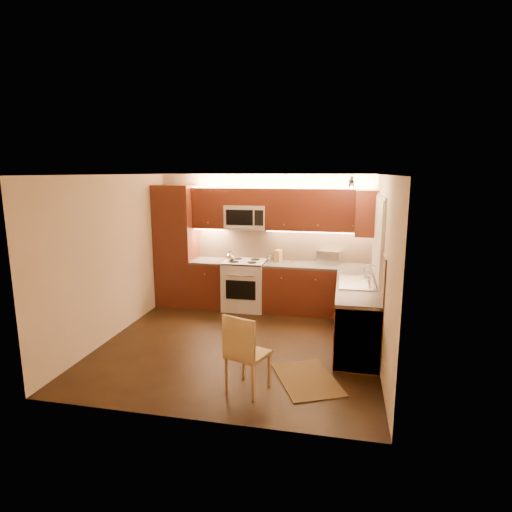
% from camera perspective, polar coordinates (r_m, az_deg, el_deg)
% --- Properties ---
extents(floor, '(4.00, 4.00, 0.01)m').
position_cam_1_polar(floor, '(6.46, -2.35, -11.84)').
color(floor, black).
rests_on(floor, ground).
extents(ceiling, '(4.00, 4.00, 0.01)m').
position_cam_1_polar(ceiling, '(5.94, -2.55, 10.93)').
color(ceiling, beige).
rests_on(ceiling, ground).
extents(wall_back, '(4.00, 0.01, 2.50)m').
position_cam_1_polar(wall_back, '(8.00, 1.07, 2.04)').
color(wall_back, beige).
rests_on(wall_back, ground).
extents(wall_front, '(4.00, 0.01, 2.50)m').
position_cam_1_polar(wall_front, '(4.23, -9.15, -6.56)').
color(wall_front, beige).
rests_on(wall_front, ground).
extents(wall_left, '(0.01, 4.00, 2.50)m').
position_cam_1_polar(wall_left, '(6.84, -18.92, -0.16)').
color(wall_left, beige).
rests_on(wall_left, ground).
extents(wall_right, '(0.01, 4.00, 2.50)m').
position_cam_1_polar(wall_right, '(5.92, 16.68, -1.74)').
color(wall_right, beige).
rests_on(wall_right, ground).
extents(pantry, '(0.70, 0.60, 2.30)m').
position_cam_1_polar(pantry, '(8.20, -10.74, 1.36)').
color(pantry, '#4B1A10').
rests_on(pantry, floor).
extents(base_cab_back_left, '(0.62, 0.60, 0.86)m').
position_cam_1_polar(base_cab_back_left, '(8.13, -6.24, -3.79)').
color(base_cab_back_left, '#4B1A10').
rests_on(base_cab_back_left, floor).
extents(counter_back_left, '(0.62, 0.60, 0.04)m').
position_cam_1_polar(counter_back_left, '(8.02, -6.31, -0.69)').
color(counter_back_left, '#353230').
rests_on(counter_back_left, base_cab_back_left).
extents(base_cab_back_right, '(1.92, 0.60, 0.86)m').
position_cam_1_polar(base_cab_back_right, '(7.76, 8.23, -4.58)').
color(base_cab_back_right, '#4B1A10').
rests_on(base_cab_back_right, floor).
extents(counter_back_right, '(1.92, 0.60, 0.04)m').
position_cam_1_polar(counter_back_right, '(7.65, 8.32, -1.33)').
color(counter_back_right, '#353230').
rests_on(counter_back_right, base_cab_back_right).
extents(base_cab_right, '(0.60, 2.00, 0.86)m').
position_cam_1_polar(base_cab_right, '(6.51, 13.33, -7.90)').
color(base_cab_right, '#4B1A10').
rests_on(base_cab_right, floor).
extents(counter_right, '(0.60, 2.00, 0.04)m').
position_cam_1_polar(counter_right, '(6.38, 13.52, -4.08)').
color(counter_right, '#353230').
rests_on(counter_right, base_cab_right).
extents(dishwasher, '(0.58, 0.60, 0.84)m').
position_cam_1_polar(dishwasher, '(5.85, 13.49, -10.13)').
color(dishwasher, silver).
rests_on(dishwasher, floor).
extents(backsplash_back, '(3.30, 0.02, 0.60)m').
position_cam_1_polar(backsplash_back, '(7.94, 3.54, 1.58)').
color(backsplash_back, tan).
rests_on(backsplash_back, wall_back).
extents(backsplash_right, '(0.02, 2.00, 0.60)m').
position_cam_1_polar(backsplash_right, '(6.32, 16.28, -1.37)').
color(backsplash_right, tan).
rests_on(backsplash_right, wall_right).
extents(upper_cab_back_left, '(0.62, 0.35, 0.75)m').
position_cam_1_polar(upper_cab_back_left, '(7.99, -6.18, 6.49)').
color(upper_cab_back_left, '#4B1A10').
rests_on(upper_cab_back_left, wall_back).
extents(upper_cab_back_right, '(1.92, 0.35, 0.75)m').
position_cam_1_polar(upper_cab_back_right, '(7.62, 8.59, 6.19)').
color(upper_cab_back_right, '#4B1A10').
rests_on(upper_cab_back_right, wall_back).
extents(upper_cab_bridge, '(0.76, 0.35, 0.31)m').
position_cam_1_polar(upper_cab_bridge, '(7.79, -1.34, 8.05)').
color(upper_cab_bridge, '#4B1A10').
rests_on(upper_cab_bridge, wall_back).
extents(upper_cab_right_corner, '(0.35, 0.50, 0.75)m').
position_cam_1_polar(upper_cab_right_corner, '(7.19, 14.68, 5.66)').
color(upper_cab_right_corner, '#4B1A10').
rests_on(upper_cab_right_corner, wall_right).
extents(stove, '(0.76, 0.65, 0.92)m').
position_cam_1_polar(stove, '(7.91, -1.53, -3.92)').
color(stove, silver).
rests_on(stove, floor).
extents(microwave, '(0.76, 0.38, 0.44)m').
position_cam_1_polar(microwave, '(7.81, -1.35, 5.29)').
color(microwave, silver).
rests_on(microwave, wall_back).
extents(window_frame, '(0.03, 1.44, 1.24)m').
position_cam_1_polar(window_frame, '(6.39, 16.33, 2.42)').
color(window_frame, silver).
rests_on(window_frame, wall_right).
extents(window_blinds, '(0.02, 1.36, 1.16)m').
position_cam_1_polar(window_blinds, '(6.39, 16.15, 2.43)').
color(window_blinds, silver).
rests_on(window_blinds, wall_right).
extents(sink, '(0.52, 0.86, 0.15)m').
position_cam_1_polar(sink, '(6.50, 13.52, -2.93)').
color(sink, silver).
rests_on(sink, counter_right).
extents(faucet, '(0.20, 0.04, 0.30)m').
position_cam_1_polar(faucet, '(6.49, 15.14, -2.34)').
color(faucet, silver).
rests_on(faucet, counter_right).
extents(track_light_bar, '(0.04, 1.20, 0.03)m').
position_cam_1_polar(track_light_bar, '(6.15, 12.78, 10.31)').
color(track_light_bar, silver).
rests_on(track_light_bar, ceiling).
extents(kettle, '(0.19, 0.19, 0.20)m').
position_cam_1_polar(kettle, '(7.75, -3.48, 0.00)').
color(kettle, silver).
rests_on(kettle, stove).
extents(toaster_oven, '(0.47, 0.39, 0.25)m').
position_cam_1_polar(toaster_oven, '(7.77, 9.93, -0.11)').
color(toaster_oven, silver).
rests_on(toaster_oven, counter_back_right).
extents(knife_block, '(0.13, 0.18, 0.22)m').
position_cam_1_polar(knife_block, '(7.83, 3.03, 0.04)').
color(knife_block, '#A6804B').
rests_on(knife_block, counter_back_right).
extents(spice_jar_a, '(0.05, 0.05, 0.09)m').
position_cam_1_polar(spice_jar_a, '(7.86, 1.84, -0.39)').
color(spice_jar_a, silver).
rests_on(spice_jar_a, counter_back_right).
extents(spice_jar_b, '(0.05, 0.05, 0.09)m').
position_cam_1_polar(spice_jar_b, '(7.81, 4.95, -0.51)').
color(spice_jar_b, olive).
rests_on(spice_jar_b, counter_back_right).
extents(spice_jar_c, '(0.06, 0.06, 0.10)m').
position_cam_1_polar(spice_jar_c, '(7.97, 1.97, -0.18)').
color(spice_jar_c, silver).
rests_on(spice_jar_c, counter_back_right).
extents(spice_jar_d, '(0.05, 0.05, 0.10)m').
position_cam_1_polar(spice_jar_d, '(7.87, 2.57, -0.36)').
color(spice_jar_d, olive).
rests_on(spice_jar_d, counter_back_right).
extents(soap_bottle, '(0.09, 0.09, 0.16)m').
position_cam_1_polar(soap_bottle, '(6.98, 14.63, -1.94)').
color(soap_bottle, white).
rests_on(soap_bottle, counter_right).
extents(rug, '(1.02, 1.18, 0.01)m').
position_cam_1_polar(rug, '(5.49, 6.91, -16.25)').
color(rug, black).
rests_on(rug, floor).
extents(dining_chair, '(0.54, 0.54, 0.96)m').
position_cam_1_polar(dining_chair, '(5.03, -1.11, -12.88)').
color(dining_chair, '#A6804B').
rests_on(dining_chair, floor).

